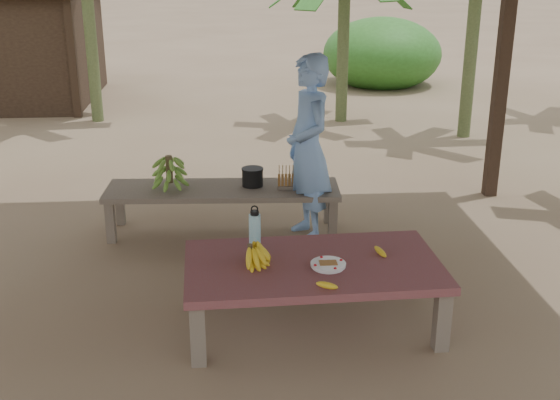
{
  "coord_description": "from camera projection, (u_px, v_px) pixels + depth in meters",
  "views": [
    {
      "loc": [
        -0.08,
        -4.87,
        2.59
      ],
      "look_at": [
        0.3,
        0.08,
        0.8
      ],
      "focal_mm": 45.0,
      "sensor_mm": 36.0,
      "label": 1
    }
  ],
  "objects": [
    {
      "name": "ground",
      "position": [
        243.0,
        301.0,
        5.46
      ],
      "size": [
        80.0,
        80.0,
        0.0
      ],
      "primitive_type": "plane",
      "color": "brown",
      "rests_on": "ground"
    },
    {
      "name": "work_table",
      "position": [
        313.0,
        271.0,
        4.96
      ],
      "size": [
        1.83,
        1.06,
        0.5
      ],
      "rotation": [
        0.0,
        0.0,
        0.04
      ],
      "color": "brown",
      "rests_on": "ground"
    },
    {
      "name": "bench",
      "position": [
        223.0,
        193.0,
        6.65
      ],
      "size": [
        2.23,
        0.71,
        0.45
      ],
      "rotation": [
        0.0,
        0.0,
        -0.05
      ],
      "color": "brown",
      "rests_on": "ground"
    },
    {
      "name": "ripe_banana_bunch",
      "position": [
        250.0,
        253.0,
        4.89
      ],
      "size": [
        0.33,
        0.3,
        0.17
      ],
      "primitive_type": null,
      "rotation": [
        0.0,
        0.0,
        -0.26
      ],
      "color": "yellow",
      "rests_on": "work_table"
    },
    {
      "name": "plate",
      "position": [
        328.0,
        265.0,
        4.86
      ],
      "size": [
        0.25,
        0.25,
        0.04
      ],
      "color": "white",
      "rests_on": "work_table"
    },
    {
      "name": "loose_banana_front",
      "position": [
        327.0,
        285.0,
        4.56
      ],
      "size": [
        0.15,
        0.07,
        0.04
      ],
      "primitive_type": "ellipsoid",
      "rotation": [
        0.0,
        0.0,
        1.35
      ],
      "color": "yellow",
      "rests_on": "work_table"
    },
    {
      "name": "loose_banana_side",
      "position": [
        380.0,
        252.0,
        5.06
      ],
      "size": [
        0.1,
        0.16,
        0.04
      ],
      "primitive_type": "ellipsoid",
      "rotation": [
        0.0,
        0.0,
        0.39
      ],
      "color": "yellow",
      "rests_on": "work_table"
    },
    {
      "name": "water_flask",
      "position": [
        255.0,
        229.0,
        5.17
      ],
      "size": [
        0.09,
        0.09,
        0.32
      ],
      "color": "#3CA9BD",
      "rests_on": "work_table"
    },
    {
      "name": "green_banana_stalk",
      "position": [
        169.0,
        171.0,
        6.56
      ],
      "size": [
        0.31,
        0.31,
        0.33
      ],
      "primitive_type": null,
      "rotation": [
        0.0,
        0.0,
        -0.05
      ],
      "color": "#598C2D",
      "rests_on": "bench"
    },
    {
      "name": "cooking_pot",
      "position": [
        253.0,
        177.0,
        6.66
      ],
      "size": [
        0.2,
        0.2,
        0.17
      ],
      "primitive_type": "cylinder",
      "color": "black",
      "rests_on": "bench"
    },
    {
      "name": "skewer_rack",
      "position": [
        286.0,
        177.0,
        6.56
      ],
      "size": [
        0.18,
        0.09,
        0.24
      ],
      "primitive_type": null,
      "rotation": [
        0.0,
        0.0,
        -0.05
      ],
      "color": "#A57F47",
      "rests_on": "bench"
    },
    {
      "name": "woman",
      "position": [
        308.0,
        149.0,
        6.4
      ],
      "size": [
        0.55,
        0.71,
        1.72
      ],
      "primitive_type": "imported",
      "rotation": [
        0.0,
        0.0,
        -1.33
      ],
      "color": "#7DAAED",
      "rests_on": "ground"
    }
  ]
}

